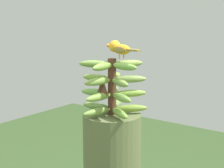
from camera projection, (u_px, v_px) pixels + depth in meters
banana_bunch at (112, 87)px, 1.62m from camera, size 0.32×0.32×0.26m
perched_bird at (119, 48)px, 1.59m from camera, size 0.20×0.07×0.08m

